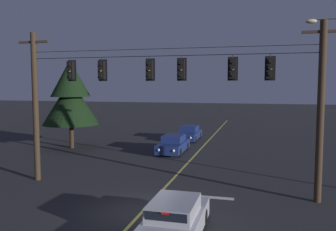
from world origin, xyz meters
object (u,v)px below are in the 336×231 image
object	(u,v)px
traffic_light_leftmost	(71,70)
traffic_light_left_inner	(102,70)
traffic_light_right_inner	(181,69)
tree_verge_near	(71,95)
traffic_light_far_right	(270,68)
car_oncoming_trailing	(189,133)
traffic_light_rightmost	(233,68)
car_waiting_near_lane	(175,220)
traffic_light_centre	(149,69)
car_oncoming_lead	(173,144)

from	to	relation	value
traffic_light_leftmost	traffic_light_left_inner	world-z (taller)	same
traffic_light_leftmost	traffic_light_left_inner	size ratio (longest dim) A/B	1.00
traffic_light_right_inner	tree_verge_near	bearing A→B (deg)	140.67
traffic_light_left_inner	traffic_light_far_right	size ratio (longest dim) A/B	1.00
car_oncoming_trailing	traffic_light_far_right	bearing A→B (deg)	-66.71
car_oncoming_trailing	traffic_light_leftmost	bearing A→B (deg)	-101.29
traffic_light_left_inner	tree_verge_near	world-z (taller)	tree_verge_near
traffic_light_rightmost	car_waiting_near_lane	bearing A→B (deg)	-105.61
traffic_light_leftmost	traffic_light_centre	size ratio (longest dim) A/B	1.00
traffic_light_right_inner	car_oncoming_lead	xyz separation A→B (m)	(-2.77, 9.67, -5.42)
car_oncoming_trailing	tree_verge_near	size ratio (longest dim) A/B	0.60
car_oncoming_trailing	traffic_light_rightmost	bearing A→B (deg)	-71.98
car_waiting_near_lane	tree_verge_near	bearing A→B (deg)	130.26
car_waiting_near_lane	traffic_light_left_inner	bearing A→B (deg)	134.21
traffic_light_leftmost	traffic_light_centre	xyz separation A→B (m)	(4.38, 0.00, 0.00)
traffic_light_left_inner	car_oncoming_lead	size ratio (longest dim) A/B	0.28
traffic_light_right_inner	car_oncoming_lead	bearing A→B (deg)	105.97
traffic_light_centre	traffic_light_right_inner	distance (m)	1.62
traffic_light_right_inner	traffic_light_far_right	distance (m)	4.16
traffic_light_right_inner	tree_verge_near	world-z (taller)	tree_verge_near
traffic_light_far_right	traffic_light_rightmost	bearing A→B (deg)	180.00
traffic_light_left_inner	traffic_light_right_inner	world-z (taller)	same
traffic_light_rightmost	car_oncoming_lead	distance (m)	12.26
traffic_light_rightmost	tree_verge_near	distance (m)	17.00
traffic_light_centre	car_oncoming_lead	bearing A→B (deg)	96.78
car_waiting_near_lane	tree_verge_near	xyz separation A→B (m)	(-12.53, 14.80, 3.79)
traffic_light_rightmost	traffic_light_far_right	distance (m)	1.69
traffic_light_centre	traffic_light_right_inner	xyz separation A→B (m)	(1.62, 0.00, 0.00)
traffic_light_leftmost	car_waiting_near_lane	distance (m)	10.31
traffic_light_right_inner	traffic_light_left_inner	bearing A→B (deg)	180.00
traffic_light_left_inner	traffic_light_right_inner	distance (m)	4.21
car_waiting_near_lane	car_oncoming_lead	world-z (taller)	same
traffic_light_left_inner	traffic_light_rightmost	size ratio (longest dim) A/B	1.00
traffic_light_left_inner	traffic_light_far_right	xyz separation A→B (m)	(8.37, 0.00, 0.00)
car_oncoming_lead	traffic_light_centre	bearing A→B (deg)	-83.22
traffic_light_centre	car_waiting_near_lane	size ratio (longest dim) A/B	0.28
traffic_light_leftmost	traffic_light_centre	world-z (taller)	same
traffic_light_left_inner	traffic_light_far_right	distance (m)	8.37
car_oncoming_trailing	traffic_light_centre	bearing A→B (deg)	-85.88
traffic_light_leftmost	car_oncoming_lead	world-z (taller)	traffic_light_leftmost
traffic_light_leftmost	traffic_light_right_inner	distance (m)	6.00
traffic_light_left_inner	car_oncoming_trailing	bearing A→B (deg)	84.93
traffic_light_right_inner	traffic_light_leftmost	bearing A→B (deg)	180.00
traffic_light_leftmost	traffic_light_right_inner	world-z (taller)	same
car_oncoming_trailing	car_oncoming_lead	bearing A→B (deg)	-89.90
traffic_light_centre	traffic_light_rightmost	distance (m)	4.08
traffic_light_right_inner	traffic_light_centre	bearing A→B (deg)	180.00
traffic_light_right_inner	car_oncoming_lead	size ratio (longest dim) A/B	0.28
traffic_light_rightmost	car_oncoming_trailing	bearing A→B (deg)	108.02
traffic_light_leftmost	car_oncoming_lead	xyz separation A→B (m)	(3.23, 9.67, -5.42)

